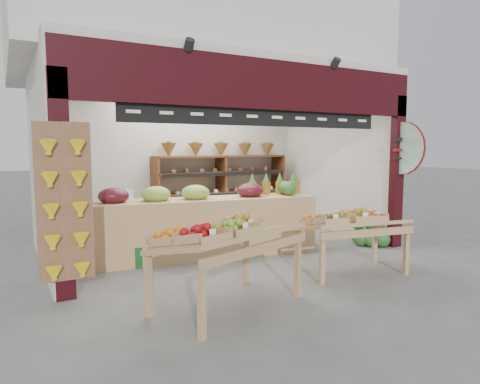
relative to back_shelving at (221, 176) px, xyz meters
name	(u,v)px	position (x,y,z in m)	size (l,w,h in m)	color
ground	(231,252)	(-0.80, -1.95, -1.15)	(60.00, 60.00, 0.00)	#61615D
shop_structure	(191,35)	(-0.80, -0.34, 2.77)	(6.36, 5.12, 5.40)	beige
banana_board	(65,206)	(-3.53, -3.13, -0.03)	(0.60, 0.15, 1.80)	brown
gift_sign	(402,148)	(1.95, -3.10, 0.60)	(0.04, 0.93, 0.92)	#BDEDCF
back_shelving	(221,176)	(0.00, 0.00, 0.00)	(3.00, 0.49, 1.85)	brown
refrigerator	(63,196)	(-3.20, -0.11, -0.24)	(0.71, 0.71, 1.83)	silver
cardboard_stack	(107,249)	(-2.81, -1.79, -0.90)	(1.09, 0.79, 0.69)	beige
mid_counter	(201,225)	(-1.35, -1.98, -0.63)	(3.84, 1.25, 1.17)	tan
display_table_left	(219,236)	(-2.12, -4.15, -0.33)	(1.86, 1.40, 1.05)	tan
display_table_right	(347,222)	(0.07, -3.80, -0.43)	(1.56, 1.04, 0.94)	tan
watermelon_pile	(371,234)	(1.68, -2.71, -0.95)	(0.74, 0.71, 0.54)	#1C4B19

